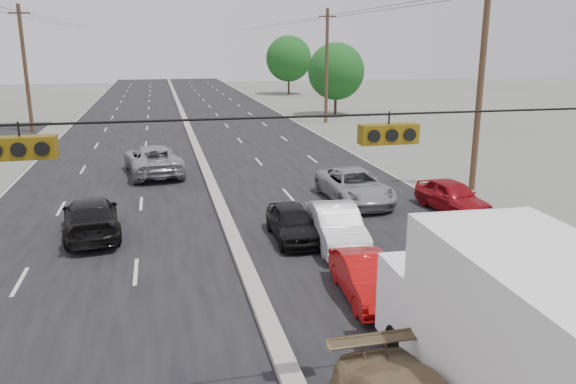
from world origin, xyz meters
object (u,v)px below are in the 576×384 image
object	(u,v)px
tree_right_far	(289,59)
red_sedan	(366,279)
utility_pole_right_b	(480,85)
queue_car_e	(452,197)
utility_pole_left_c	(25,68)
oncoming_far	(153,160)
oncoming_near	(91,217)
box_truck	(517,341)
queue_car_a	(292,223)
tree_right_mid	(336,71)
utility_pole_right_c	(327,66)
queue_car_c	(355,186)
queue_car_b	(336,226)

from	to	relation	value
tree_right_far	red_sedan	distance (m)	66.85
utility_pole_right_b	queue_car_e	xyz separation A→B (m)	(-2.90, -3.26, -4.43)
utility_pole_left_c	oncoming_far	bearing A→B (deg)	-61.86
oncoming_near	oncoming_far	bearing A→B (deg)	-109.73
box_truck	queue_car_a	world-z (taller)	box_truck
tree_right_mid	red_sedan	size ratio (longest dim) A/B	1.93
red_sedan	queue_car_e	world-z (taller)	queue_car_e
utility_pole_right_c	queue_car_c	bearing A→B (deg)	-103.98
oncoming_far	utility_pole_left_c	bearing A→B (deg)	-69.55
utility_pole_right_c	queue_car_e	bearing A→B (deg)	-95.86
tree_right_mid	queue_car_c	world-z (taller)	tree_right_mid
queue_car_a	queue_car_c	xyz separation A→B (m)	(3.94, 4.34, 0.09)
box_truck	red_sedan	distance (m)	6.16
queue_car_e	utility_pole_left_c	bearing A→B (deg)	121.98
utility_pole_right_b	tree_right_far	world-z (taller)	utility_pole_right_b
utility_pole_left_c	utility_pole_right_c	distance (m)	25.00
tree_right_far	box_truck	size ratio (longest dim) A/B	1.09
oncoming_far	red_sedan	bearing A→B (deg)	100.90
queue_car_a	queue_car_b	bearing A→B (deg)	-34.77
utility_pole_right_c	oncoming_far	world-z (taller)	utility_pole_right_c
red_sedan	utility_pole_right_c	bearing A→B (deg)	78.06
queue_car_b	queue_car_a	bearing A→B (deg)	149.59
utility_pole_left_c	utility_pole_right_b	distance (m)	35.36
oncoming_near	utility_pole_right_c	bearing A→B (deg)	-129.13
tree_right_mid	queue_car_e	world-z (taller)	tree_right_mid
queue_car_c	utility_pole_left_c	bearing A→B (deg)	124.31
queue_car_c	oncoming_near	size ratio (longest dim) A/B	1.07
red_sedan	queue_car_b	xyz separation A→B (m)	(0.50, 4.32, 0.11)
tree_right_mid	queue_car_e	bearing A→B (deg)	-99.22
oncoming_far	tree_right_far	bearing A→B (deg)	-119.10
utility_pole_right_c	oncoming_far	bearing A→B (deg)	-130.35
box_truck	utility_pole_left_c	bearing A→B (deg)	113.57
tree_right_far	oncoming_far	xyz separation A→B (m)	(-18.84, -48.06, -4.15)
utility_pole_right_c	tree_right_far	world-z (taller)	utility_pole_right_c
utility_pole_right_c	oncoming_near	xyz separation A→B (m)	(-17.59, -28.00, -4.40)
queue_car_a	oncoming_far	xyz separation A→B (m)	(-4.98, 12.09, 0.17)
utility_pole_right_c	box_truck	distance (m)	42.51
utility_pole_left_c	box_truck	xyz separation A→B (m)	(15.99, -41.42, -3.18)
box_truck	oncoming_near	distance (m)	15.98
red_sedan	oncoming_near	world-z (taller)	oncoming_near
queue_car_e	tree_right_mid	bearing A→B (deg)	74.73
oncoming_far	box_truck	bearing A→B (deg)	97.48
queue_car_b	queue_car_e	distance (m)	6.73
tree_right_mid	red_sedan	distance (m)	42.34
tree_right_mid	utility_pole_left_c	bearing A→B (deg)	-169.70
tree_right_far	oncoming_far	bearing A→B (deg)	-111.41
queue_car_b	box_truck	bearing A→B (deg)	-85.40
queue_car_a	oncoming_near	xyz separation A→B (m)	(-7.22, 2.15, 0.07)
tree_right_mid	oncoming_near	xyz separation A→B (m)	(-20.09, -33.00, -3.63)
utility_pole_right_b	queue_car_e	bearing A→B (deg)	-131.63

